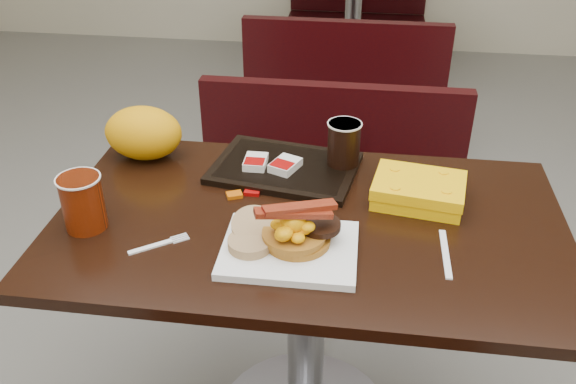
# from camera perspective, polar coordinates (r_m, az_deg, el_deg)

# --- Properties ---
(table_near) EXTENTS (1.20, 0.70, 0.75)m
(table_near) POSITION_cam_1_polar(r_m,az_deg,el_deg) (1.69, 1.69, -13.00)
(table_near) COLOR black
(table_near) RESTS_ON floor
(bench_near_n) EXTENTS (1.00, 0.46, 0.72)m
(bench_near_n) POSITION_cam_1_polar(r_m,az_deg,el_deg) (2.25, 3.64, -0.68)
(bench_near_n) COLOR black
(bench_near_n) RESTS_ON floor
(table_far) EXTENTS (1.20, 0.70, 0.75)m
(table_far) POSITION_cam_1_polar(r_m,az_deg,el_deg) (3.98, 5.93, 14.26)
(table_far) COLOR black
(table_far) RESTS_ON floor
(bench_far_s) EXTENTS (1.00, 0.46, 0.72)m
(bench_far_s) POSITION_cam_1_polar(r_m,az_deg,el_deg) (3.32, 5.34, 10.42)
(bench_far_s) COLOR black
(bench_far_s) RESTS_ON floor
(bench_far_n) EXTENTS (1.00, 0.46, 0.72)m
(bench_far_n) POSITION_cam_1_polar(r_m,az_deg,el_deg) (4.65, 6.34, 16.65)
(bench_far_n) COLOR black
(bench_far_n) RESTS_ON floor
(platter) EXTENTS (0.29, 0.23, 0.02)m
(platter) POSITION_cam_1_polar(r_m,az_deg,el_deg) (1.34, 0.14, -5.37)
(platter) COLOR white
(platter) RESTS_ON table_near
(pancake_stack) EXTENTS (0.17, 0.17, 0.03)m
(pancake_stack) POSITION_cam_1_polar(r_m,az_deg,el_deg) (1.34, 0.85, -4.12)
(pancake_stack) COLOR #9F581A
(pancake_stack) RESTS_ON platter
(sausage_patty) EXTENTS (0.10, 0.10, 0.01)m
(sausage_patty) POSITION_cam_1_polar(r_m,az_deg,el_deg) (1.34, 3.03, -3.09)
(sausage_patty) COLOR black
(sausage_patty) RESTS_ON pancake_stack
(scrambled_eggs) EXTENTS (0.11, 0.10, 0.05)m
(scrambled_eggs) POSITION_cam_1_polar(r_m,az_deg,el_deg) (1.31, 0.47, -2.93)
(scrambled_eggs) COLOR #E9B904
(scrambled_eggs) RESTS_ON pancake_stack
(bacon_strips) EXTENTS (0.18, 0.12, 0.01)m
(bacon_strips) POSITION_cam_1_polar(r_m,az_deg,el_deg) (1.28, 0.52, -1.84)
(bacon_strips) COLOR #4E0505
(bacon_strips) RESTS_ON scrambled_eggs
(muffin_bottom) EXTENTS (0.12, 0.12, 0.02)m
(muffin_bottom) POSITION_cam_1_polar(r_m,az_deg,el_deg) (1.33, -3.54, -4.75)
(muffin_bottom) COLOR #A88258
(muffin_bottom) RESTS_ON platter
(muffin_top) EXTENTS (0.11, 0.11, 0.06)m
(muffin_top) POSITION_cam_1_polar(r_m,az_deg,el_deg) (1.36, -3.20, -3.15)
(muffin_top) COLOR #A88258
(muffin_top) RESTS_ON platter
(coffee_cup_near) EXTENTS (0.12, 0.12, 0.13)m
(coffee_cup_near) POSITION_cam_1_polar(r_m,az_deg,el_deg) (1.46, -18.46, -0.94)
(coffee_cup_near) COLOR #8E2105
(coffee_cup_near) RESTS_ON table_near
(fork) EXTENTS (0.13, 0.10, 0.00)m
(fork) POSITION_cam_1_polar(r_m,az_deg,el_deg) (1.39, -12.64, -4.98)
(fork) COLOR white
(fork) RESTS_ON table_near
(knife) EXTENTS (0.02, 0.17, 0.00)m
(knife) POSITION_cam_1_polar(r_m,az_deg,el_deg) (1.38, 14.37, -5.54)
(knife) COLOR white
(knife) RESTS_ON table_near
(condiment_syrup) EXTENTS (0.05, 0.04, 0.01)m
(condiment_syrup) POSITION_cam_1_polar(r_m,az_deg,el_deg) (1.53, -4.99, -0.27)
(condiment_syrup) COLOR #B64E07
(condiment_syrup) RESTS_ON table_near
(condiment_ketchup) EXTENTS (0.04, 0.03, 0.01)m
(condiment_ketchup) POSITION_cam_1_polar(r_m,az_deg,el_deg) (1.54, -3.33, 0.01)
(condiment_ketchup) COLOR #8C0504
(condiment_ketchup) RESTS_ON table_near
(tray) EXTENTS (0.41, 0.32, 0.02)m
(tray) POSITION_cam_1_polar(r_m,az_deg,el_deg) (1.64, -0.29, 2.24)
(tray) COLOR black
(tray) RESTS_ON table_near
(hashbrown_sleeve_left) EXTENTS (0.06, 0.08, 0.02)m
(hashbrown_sleeve_left) POSITION_cam_1_polar(r_m,az_deg,el_deg) (1.63, -3.02, 2.80)
(hashbrown_sleeve_left) COLOR silver
(hashbrown_sleeve_left) RESTS_ON tray
(hashbrown_sleeve_right) EXTENTS (0.09, 0.10, 0.02)m
(hashbrown_sleeve_right) POSITION_cam_1_polar(r_m,az_deg,el_deg) (1.61, -0.26, 2.50)
(hashbrown_sleeve_right) COLOR silver
(hashbrown_sleeve_right) RESTS_ON tray
(coffee_cup_far) EXTENTS (0.09, 0.09, 0.12)m
(coffee_cup_far) POSITION_cam_1_polar(r_m,az_deg,el_deg) (1.62, 5.18, 4.50)
(coffee_cup_far) COLOR black
(coffee_cup_far) RESTS_ON tray
(clamshell) EXTENTS (0.24, 0.19, 0.06)m
(clamshell) POSITION_cam_1_polar(r_m,az_deg,el_deg) (1.53, 11.98, 0.13)
(clamshell) COLOR #FDB704
(clamshell) RESTS_ON table_near
(paper_bag) EXTENTS (0.23, 0.18, 0.15)m
(paper_bag) POSITION_cam_1_polar(r_m,az_deg,el_deg) (1.72, -13.22, 5.35)
(paper_bag) COLOR #E59D07
(paper_bag) RESTS_ON table_near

